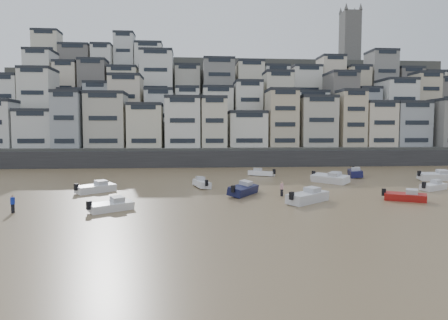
{
  "coord_description": "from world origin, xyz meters",
  "views": [
    {
      "loc": [
        -1.89,
        -20.67,
        7.65
      ],
      "look_at": [
        2.36,
        30.0,
        4.0
      ],
      "focal_mm": 32.0,
      "sensor_mm": 36.0,
      "label": 1
    }
  ],
  "objects": [
    {
      "name": "boat_g",
      "position": [
        36.52,
        38.28,
        0.85
      ],
      "size": [
        6.25,
        2.13,
        1.7
      ],
      "primitive_type": null,
      "rotation": [
        0.0,
        0.0,
        -0.02
      ],
      "color": "white",
      "rests_on": "ground"
    },
    {
      "name": "boat_c",
      "position": [
        4.41,
        26.61,
        0.81
      ],
      "size": [
        4.78,
        6.03,
        1.61
      ],
      "primitive_type": null,
      "rotation": [
        0.0,
        0.0,
        1.01
      ],
      "color": "#13163B",
      "rests_on": "ground"
    },
    {
      "name": "boat_e",
      "position": [
        18.64,
        36.51,
        0.86
      ],
      "size": [
        5.3,
        6.3,
        1.71
      ],
      "primitive_type": null,
      "rotation": [
        0.0,
        0.0,
        -0.95
      ],
      "color": "silver",
      "rests_on": "ground"
    },
    {
      "name": "hillside",
      "position": [
        14.73,
        104.84,
        13.01
      ],
      "size": [
        141.04,
        66.0,
        50.0
      ],
      "color": "#4C4C47",
      "rests_on": "ground"
    },
    {
      "name": "boat_f",
      "position": [
        -0.41,
        33.69,
        0.7
      ],
      "size": [
        2.82,
        5.36,
        1.4
      ],
      "primitive_type": null,
      "rotation": [
        0.0,
        0.0,
        1.81
      ],
      "color": "white",
      "rests_on": "ground"
    },
    {
      "name": "boat_i",
      "position": [
        25.84,
        44.39,
        0.88
      ],
      "size": [
        3.86,
        6.8,
        1.76
      ],
      "primitive_type": null,
      "rotation": [
        0.0,
        0.0,
        -1.86
      ],
      "color": "#151743",
      "rests_on": "ground"
    },
    {
      "name": "person_blue",
      "position": [
        -18.59,
        17.89,
        0.87
      ],
      "size": [
        0.44,
        0.44,
        1.74
      ],
      "primitive_type": null,
      "color": "#152BA2",
      "rests_on": "ground"
    },
    {
      "name": "boat_j",
      "position": [
        -9.5,
        17.9,
        0.63
      ],
      "size": [
        4.63,
        3.99,
        1.26
      ],
      "primitive_type": null,
      "rotation": [
        0.0,
        0.0,
        0.64
      ],
      "color": "white",
      "rests_on": "ground"
    },
    {
      "name": "ground",
      "position": [
        0.0,
        0.0,
        0.0
      ],
      "size": [
        400.0,
        400.0,
        0.0
      ],
      "primitive_type": "plane",
      "color": "#93794F",
      "rests_on": "ground"
    },
    {
      "name": "boat_d",
      "position": [
        29.64,
        28.44,
        0.65
      ],
      "size": [
        4.93,
        3.68,
        1.3
      ],
      "primitive_type": null,
      "rotation": [
        0.0,
        0.0,
        0.51
      ],
      "color": "white",
      "rests_on": "ground"
    },
    {
      "name": "boat_k",
      "position": [
        -13.76,
        30.02,
        0.74
      ],
      "size": [
        5.22,
        5.03,
        1.49
      ],
      "primitive_type": null,
      "rotation": [
        0.0,
        0.0,
        0.75
      ],
      "color": "white",
      "rests_on": "ground"
    },
    {
      "name": "harbor_wall",
      "position": [
        10.0,
        65.0,
        1.75
      ],
      "size": [
        140.0,
        3.0,
        3.5
      ],
      "primitive_type": "cube",
      "color": "#38383A",
      "rests_on": "ground"
    },
    {
      "name": "person_pink",
      "position": [
        8.83,
        25.36,
        0.87
      ],
      "size": [
        0.44,
        0.44,
        1.74
      ],
      "primitive_type": null,
      "color": "#BF878F",
      "rests_on": "ground"
    },
    {
      "name": "boat_a",
      "position": [
        10.66,
        20.94,
        0.86
      ],
      "size": [
        6.13,
        5.6,
        1.71
      ],
      "primitive_type": null,
      "rotation": [
        0.0,
        0.0,
        0.7
      ],
      "color": "silver",
      "rests_on": "ground"
    },
    {
      "name": "boat_h",
      "position": [
        10.23,
        46.87,
        0.67
      ],
      "size": [
        5.03,
        3.88,
        1.34
      ],
      "primitive_type": null,
      "rotation": [
        0.0,
        0.0,
        2.61
      ],
      "color": "white",
      "rests_on": "ground"
    },
    {
      "name": "boat_b",
      "position": [
        21.64,
        20.97,
        0.64
      ],
      "size": [
        4.82,
        3.66,
        1.28
      ],
      "primitive_type": null,
      "rotation": [
        0.0,
        0.0,
        -0.52
      ],
      "color": "maroon",
      "rests_on": "ground"
    }
  ]
}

